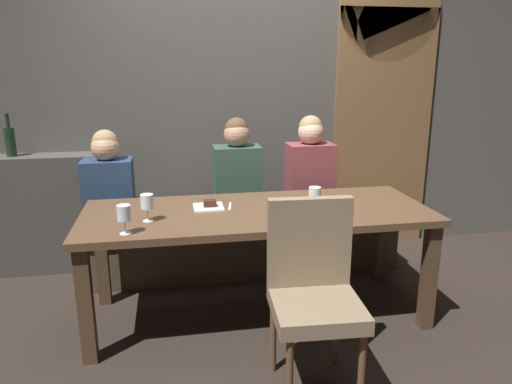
{
  "coord_description": "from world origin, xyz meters",
  "views": [
    {
      "loc": [
        -0.53,
        -2.85,
        1.64
      ],
      "look_at": [
        0.0,
        0.06,
        0.84
      ],
      "focal_mm": 33.45,
      "sensor_mm": 36.0,
      "label": 1
    }
  ],
  "objects": [
    {
      "name": "diner_redhead",
      "position": [
        -0.99,
        0.68,
        0.8
      ],
      "size": [
        0.36,
        0.24,
        0.73
      ],
      "color": "navy",
      "rests_on": "banquette_bench"
    },
    {
      "name": "dessert_plate",
      "position": [
        -0.3,
        0.1,
        0.75
      ],
      "size": [
        0.19,
        0.19,
        0.05
      ],
      "color": "white",
      "rests_on": "dining_table"
    },
    {
      "name": "back_wall_tiled",
      "position": [
        0.0,
        1.22,
        1.5
      ],
      "size": [
        6.0,
        0.12,
        3.0
      ],
      "primitive_type": "cube",
      "color": "#4C4944",
      "rests_on": "ground"
    },
    {
      "name": "chair_near_side",
      "position": [
        0.16,
        -0.72,
        0.56
      ],
      "size": [
        0.46,
        0.46,
        0.98
      ],
      "color": "brown",
      "rests_on": "ground"
    },
    {
      "name": "diner_far_end",
      "position": [
        0.55,
        0.68,
        0.83
      ],
      "size": [
        0.36,
        0.24,
        0.81
      ],
      "color": "brown",
      "rests_on": "banquette_bench"
    },
    {
      "name": "espresso_cup",
      "position": [
        0.19,
        -0.05,
        0.77
      ],
      "size": [
        0.12,
        0.12,
        0.06
      ],
      "color": "white",
      "rests_on": "dining_table"
    },
    {
      "name": "ground",
      "position": [
        0.0,
        0.0,
        0.0
      ],
      "size": [
        9.0,
        9.0,
        0.0
      ],
      "primitive_type": "plane",
      "color": "black"
    },
    {
      "name": "dining_table",
      "position": [
        0.0,
        0.0,
        0.65
      ],
      "size": [
        2.2,
        0.84,
        0.74
      ],
      "color": "#493422",
      "rests_on": "ground"
    },
    {
      "name": "back_counter",
      "position": [
        -1.55,
        1.04,
        0.47
      ],
      "size": [
        1.1,
        0.28,
        0.95
      ],
      "primitive_type": "cube",
      "color": "#413E3A",
      "rests_on": "ground"
    },
    {
      "name": "wine_glass_end_right",
      "position": [
        0.34,
        -0.13,
        0.85
      ],
      "size": [
        0.08,
        0.08,
        0.16
      ],
      "color": "silver",
      "rests_on": "dining_table"
    },
    {
      "name": "diner_bearded",
      "position": [
        -0.03,
        0.72,
        0.83
      ],
      "size": [
        0.36,
        0.24,
        0.8
      ],
      "color": "#2D473D",
      "rests_on": "banquette_bench"
    },
    {
      "name": "wine_glass_center_back",
      "position": [
        -0.68,
        -0.11,
        0.86
      ],
      "size": [
        0.08,
        0.08,
        0.16
      ],
      "color": "silver",
      "rests_on": "dining_table"
    },
    {
      "name": "arched_door",
      "position": [
        1.35,
        1.15,
        1.36
      ],
      "size": [
        0.9,
        0.05,
        2.55
      ],
      "color": "brown",
      "rests_on": "ground"
    },
    {
      "name": "fork_on_table",
      "position": [
        -0.16,
        0.09,
        0.74
      ],
      "size": [
        0.04,
        0.17,
        0.01
      ],
      "primitive_type": "cube",
      "rotation": [
        0.0,
        0.0,
        -0.16
      ],
      "color": "silver",
      "rests_on": "dining_table"
    },
    {
      "name": "wine_bottle_dark_red",
      "position": [
        -1.73,
        1.03,
        1.07
      ],
      "size": [
        0.08,
        0.08,
        0.33
      ],
      "color": "black",
      "rests_on": "back_counter"
    },
    {
      "name": "banquette_bench",
      "position": [
        0.0,
        0.7,
        0.23
      ],
      "size": [
        2.5,
        0.44,
        0.45
      ],
      "color": "#4A3C2E",
      "rests_on": "ground"
    },
    {
      "name": "wine_glass_near_right",
      "position": [
        -0.79,
        -0.31,
        0.86
      ],
      "size": [
        0.08,
        0.08,
        0.16
      ],
      "color": "silver",
      "rests_on": "dining_table"
    }
  ]
}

